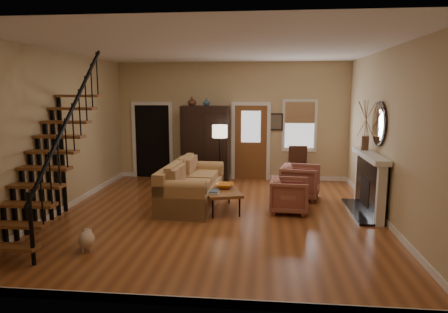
# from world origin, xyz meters

# --- Properties ---
(room) EXTENTS (7.00, 7.33, 3.30)m
(room) POSITION_xyz_m (-0.41, 1.76, 1.51)
(room) COLOR #954F26
(room) RESTS_ON ground
(staircase) EXTENTS (0.94, 2.80, 3.20)m
(staircase) POSITION_xyz_m (-2.78, -1.30, 1.60)
(staircase) COLOR brown
(staircase) RESTS_ON ground
(fireplace) EXTENTS (0.33, 1.95, 2.30)m
(fireplace) POSITION_xyz_m (3.13, 0.50, 0.74)
(fireplace) COLOR black
(fireplace) RESTS_ON ground
(armoire) EXTENTS (1.30, 0.60, 2.10)m
(armoire) POSITION_xyz_m (-0.70, 3.15, 1.05)
(armoire) COLOR black
(armoire) RESTS_ON ground
(vase_a) EXTENTS (0.24, 0.24, 0.25)m
(vase_a) POSITION_xyz_m (-1.05, 3.05, 2.22)
(vase_a) COLOR #4C2619
(vase_a) RESTS_ON armoire
(vase_b) EXTENTS (0.20, 0.20, 0.21)m
(vase_b) POSITION_xyz_m (-0.65, 3.05, 2.21)
(vase_b) COLOR #334C60
(vase_b) RESTS_ON armoire
(sofa) EXTENTS (1.15, 2.47, 0.90)m
(sofa) POSITION_xyz_m (-0.64, 0.73, 0.45)
(sofa) COLOR #B08450
(sofa) RESTS_ON ground
(coffee_table) EXTENTS (1.00, 1.32, 0.45)m
(coffee_table) POSITION_xyz_m (0.05, 0.36, 0.22)
(coffee_table) COLOR brown
(coffee_table) RESTS_ON ground
(bowl) EXTENTS (0.40, 0.40, 0.10)m
(bowl) POSITION_xyz_m (0.10, 0.51, 0.50)
(bowl) COLOR orange
(bowl) RESTS_ON coffee_table
(books) EXTENTS (0.21, 0.29, 0.05)m
(books) POSITION_xyz_m (-0.07, 0.06, 0.48)
(books) COLOR beige
(books) RESTS_ON coffee_table
(armchair_left) EXTENTS (0.84, 0.82, 0.71)m
(armchair_left) POSITION_xyz_m (1.47, 0.37, 0.36)
(armchair_left) COLOR maroon
(armchair_left) RESTS_ON ground
(armchair_right) EXTENTS (1.03, 1.01, 0.80)m
(armchair_right) POSITION_xyz_m (1.79, 1.48, 0.40)
(armchair_right) COLOR maroon
(armchair_right) RESTS_ON ground
(floor_lamp) EXTENTS (0.45, 0.45, 1.66)m
(floor_lamp) POSITION_xyz_m (-0.18, 2.15, 0.83)
(floor_lamp) COLOR black
(floor_lamp) RESTS_ON ground
(side_chair) EXTENTS (0.54, 0.54, 1.02)m
(side_chair) POSITION_xyz_m (1.85, 2.95, 0.51)
(side_chair) COLOR #3B1F13
(side_chair) RESTS_ON ground
(dog) EXTENTS (0.40, 0.49, 0.31)m
(dog) POSITION_xyz_m (-1.84, -2.00, 0.16)
(dog) COLOR #D3B390
(dog) RESTS_ON ground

